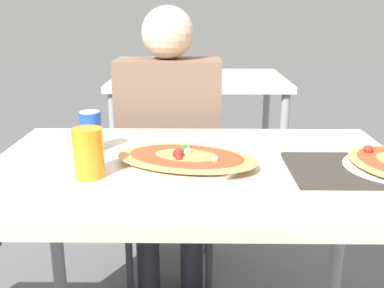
{
  "coord_description": "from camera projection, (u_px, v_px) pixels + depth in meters",
  "views": [
    {
      "loc": [
        -0.0,
        -1.21,
        1.19
      ],
      "look_at": [
        -0.02,
        -0.01,
        0.83
      ],
      "focal_mm": 42.0,
      "sensor_mm": 36.0,
      "label": 1
    }
  ],
  "objects": [
    {
      "name": "background_table",
      "position": [
        193.0,
        86.0,
        2.91
      ],
      "size": [
        1.1,
        0.8,
        0.89
      ],
      "color": "beige",
      "rests_on": "ground_plane"
    },
    {
      "name": "drink_glass",
      "position": [
        89.0,
        153.0,
        1.16
      ],
      "size": [
        0.08,
        0.08,
        0.13
      ],
      "color": "orange",
      "rests_on": "dining_table"
    },
    {
      "name": "soda_can",
      "position": [
        91.0,
        131.0,
        1.38
      ],
      "size": [
        0.07,
        0.07,
        0.12
      ],
      "color": "#1E47B2",
      "rests_on": "dining_table"
    },
    {
      "name": "serving_tray",
      "position": [
        365.0,
        170.0,
        1.22
      ],
      "size": [
        0.41,
        0.27,
        0.01
      ],
      "color": "#332D28",
      "rests_on": "dining_table"
    },
    {
      "name": "chair_far_seated",
      "position": [
        171.0,
        167.0,
        2.04
      ],
      "size": [
        0.4,
        0.4,
        0.87
      ],
      "rotation": [
        0.0,
        0.0,
        3.14
      ],
      "color": "#3F2D1E",
      "rests_on": "ground_plane"
    },
    {
      "name": "person_seated",
      "position": [
        169.0,
        128.0,
        1.87
      ],
      "size": [
        0.43,
        0.24,
        1.2
      ],
      "rotation": [
        0.0,
        0.0,
        3.14
      ],
      "color": "#2D2D38",
      "rests_on": "ground_plane"
    },
    {
      "name": "dining_table",
      "position": [
        197.0,
        190.0,
        1.31
      ],
      "size": [
        1.19,
        0.77,
        0.77
      ],
      "color": "beige",
      "rests_on": "ground_plane"
    },
    {
      "name": "pizza_main",
      "position": [
        186.0,
        159.0,
        1.25
      ],
      "size": [
        0.46,
        0.35,
        0.06
      ],
      "color": "white",
      "rests_on": "dining_table"
    }
  ]
}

